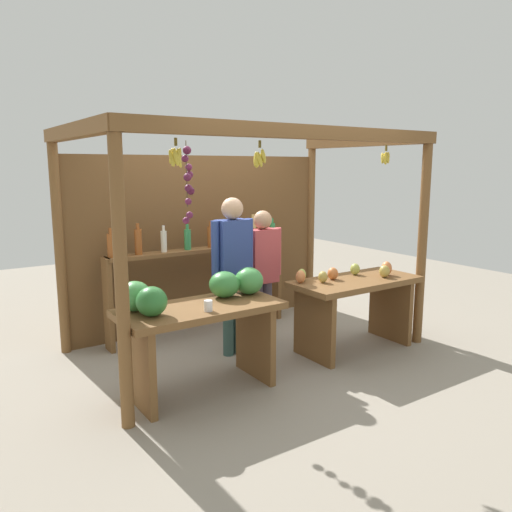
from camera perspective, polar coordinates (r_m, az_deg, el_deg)
The scene contains 7 objects.
ground_plane at distance 5.54m, azimuth -1.09°, elevation -10.19°, with size 12.00×12.00×0.00m, color gray.
market_stall at distance 5.60m, azimuth -3.64°, elevation 3.94°, with size 3.44×1.97×2.28m.
fruit_counter_left at distance 4.35m, azimuth -6.55°, elevation -6.53°, with size 1.44×0.66×1.01m.
fruit_counter_right at distance 5.41m, azimuth 11.08°, elevation -4.51°, with size 1.39×0.64×0.91m.
bottle_shelf_unit at distance 5.81m, azimuth -6.39°, elevation -0.81°, with size 2.21×0.22×1.35m.
vendor_man at distance 5.08m, azimuth -2.65°, elevation -0.67°, with size 0.48×0.22×1.62m.
vendor_woman at distance 5.44m, azimuth 0.75°, elevation -1.10°, with size 0.48×0.20×1.46m.
Camera 1 is at (-2.82, -4.37, 1.93)m, focal length 35.32 mm.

